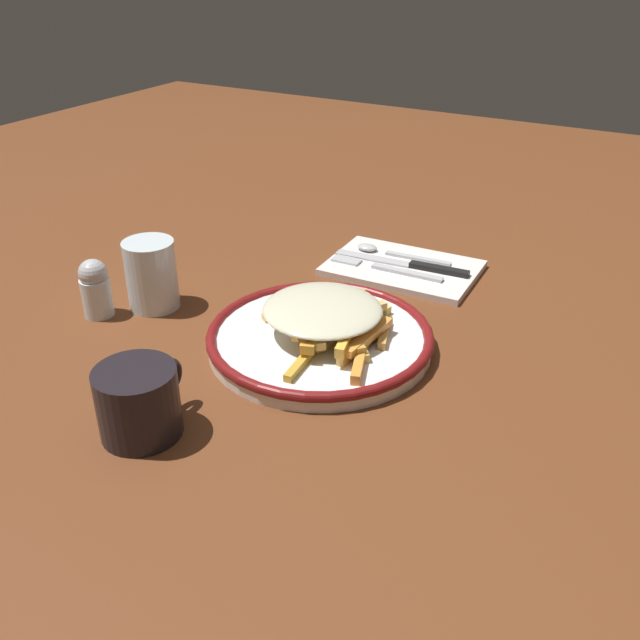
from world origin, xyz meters
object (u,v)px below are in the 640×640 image
spoon (387,252)px  coffee_mug (139,402)px  fries_heap (328,316)px  salt_shaker (95,288)px  water_glass (151,275)px  knife (413,265)px  napkin (400,268)px  fork (386,268)px  plate (320,338)px

spoon → coffee_mug: 0.52m
fries_heap → salt_shaker: salt_shaker is taller
water_glass → spoon: bearing=-35.7°
fries_heap → salt_shaker: bearing=104.1°
fries_heap → knife: bearing=-1.7°
napkin → fork: 0.03m
napkin → salt_shaker: size_ratio=2.73×
fork → napkin: bearing=-23.3°
napkin → coffee_mug: 0.50m
knife → water_glass: bearing=135.6°
plate → knife: 0.26m
napkin → fork: bearing=156.7°
salt_shaker → coffee_mug: bearing=-126.2°
plate → salt_shaker: (-0.07, 0.30, 0.03)m
napkin → coffee_mug: (-0.49, 0.07, 0.03)m
knife → coffee_mug: bearing=169.4°
plate → spoon: 0.28m
salt_shaker → knife: bearing=-43.8°
fork → water_glass: size_ratio=1.85×
fries_heap → napkin: bearing=2.6°
salt_shaker → fries_heap: bearing=-75.9°
knife → salt_shaker: salt_shaker is taller
fork → fries_heap: bearing=-174.0°
napkin → fries_heap: bearing=-177.4°
coffee_mug → salt_shaker: bearing=53.8°
napkin → fork: size_ratio=1.25×
water_glass → salt_shaker: 0.07m
water_glass → coffee_mug: bearing=-141.4°
spoon → water_glass: bearing=144.3°
napkin → salt_shaker: bearing=137.8°
knife → plate: bearing=176.6°
water_glass → coffee_mug: size_ratio=0.87×
spoon → water_glass: 0.37m
fries_heap → water_glass: water_glass is taller
plate → fries_heap: bearing=-55.9°
plate → fork: plate is taller
fries_heap → coffee_mug: size_ratio=2.12×
coffee_mug → fork: bearing=-7.5°
water_glass → coffee_mug: (-0.22, -0.18, -0.01)m
fork → knife: size_ratio=0.84×
plate → water_glass: size_ratio=2.94×
plate → water_glass: (-0.02, 0.25, 0.03)m
plate → coffee_mug: size_ratio=2.57×
knife → spoon: size_ratio=1.38×
fork → water_glass: water_glass is taller
fork → salt_shaker: 0.41m
fries_heap → knife: (0.25, -0.01, -0.03)m
fork → spoon: spoon is taller
fork → water_glass: 0.34m
fries_heap → knife: size_ratio=1.10×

